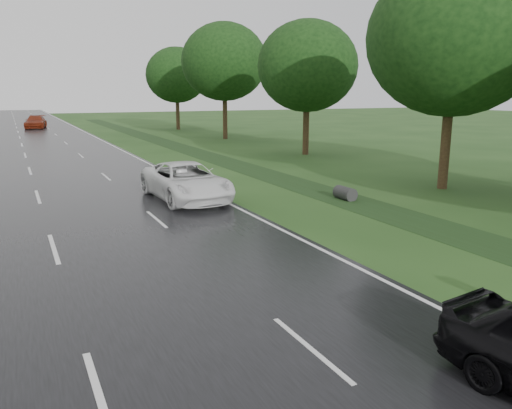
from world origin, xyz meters
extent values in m
plane|color=#214117|center=(0.00, 0.00, 0.00)|extent=(220.00, 220.00, 0.00)
cube|color=black|center=(0.00, 45.00, 0.02)|extent=(14.00, 180.00, 0.04)
cube|color=silver|center=(6.75, 45.00, 0.04)|extent=(0.12, 180.00, 0.01)
cube|color=silver|center=(0.00, 45.00, 0.04)|extent=(0.12, 180.00, 0.01)
cube|color=#1C3213|center=(11.50, 20.00, 0.00)|extent=(2.20, 120.00, 0.01)
cylinder|color=#2D2D2D|center=(11.50, 10.00, 0.25)|extent=(0.56, 1.00, 0.56)
cylinder|color=#352115|center=(17.00, 10.00, 1.92)|extent=(0.44, 0.44, 3.84)
ellipsoid|color=black|center=(17.00, 10.00, 6.69)|extent=(7.60, 7.60, 6.84)
cylinder|color=#352115|center=(18.20, 24.00, 1.76)|extent=(0.44, 0.44, 3.52)
ellipsoid|color=black|center=(18.20, 24.00, 6.14)|extent=(7.00, 7.00, 6.30)
cylinder|color=#352115|center=(17.80, 38.00, 2.08)|extent=(0.44, 0.44, 4.16)
ellipsoid|color=black|center=(17.80, 38.00, 7.16)|extent=(8.00, 8.00, 7.20)
cylinder|color=#352115|center=(17.50, 52.00, 1.84)|extent=(0.44, 0.44, 3.68)
ellipsoid|color=black|center=(17.50, 52.00, 6.38)|extent=(7.20, 7.20, 6.48)
imported|color=white|center=(5.50, 12.72, 0.80)|extent=(2.73, 5.55, 1.51)
imported|color=maroon|center=(2.15, 60.99, 0.82)|extent=(3.05, 5.68, 1.57)
camera|label=1|loc=(-0.79, -6.64, 4.35)|focal=35.00mm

